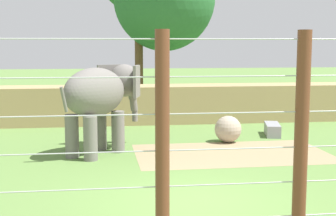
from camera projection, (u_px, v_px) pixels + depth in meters
The scene contains 7 objects.
ground_plane at pixel (195, 202), 10.59m from camera, with size 120.00×120.00×0.00m, color #5B7F3D.
dirt_patch at pixel (232, 153), 15.31m from camera, with size 6.01×3.54×0.01m, color #937F5B.
embankment_wall at pixel (149, 104), 21.37m from camera, with size 36.00×1.80×1.61m, color tan.
elephant at pixel (101, 95), 15.16m from camera, with size 2.90×3.22×2.74m.
enrichment_ball at pixel (228, 129), 17.00m from camera, with size 0.93×0.93×0.93m, color tan.
cable_fence at pixel (231, 147), 7.58m from camera, with size 8.31×0.22×3.60m.
feed_trough at pixel (272, 129), 18.35m from camera, with size 0.82×1.48×0.44m.
Camera 1 is at (-1.91, -10.08, 3.37)m, focal length 52.45 mm.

